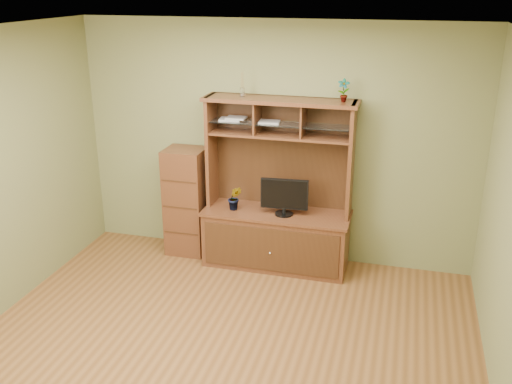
% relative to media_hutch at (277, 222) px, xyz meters
% --- Properties ---
extents(room, '(4.54, 4.04, 2.74)m').
position_rel_media_hutch_xyz_m(room, '(-0.10, -1.73, 0.83)').
color(room, brown).
rests_on(room, ground).
extents(media_hutch, '(1.66, 0.61, 1.90)m').
position_rel_media_hutch_xyz_m(media_hutch, '(0.00, 0.00, 0.00)').
color(media_hutch, '#462314').
rests_on(media_hutch, room).
extents(monitor, '(0.52, 0.20, 0.41)m').
position_rel_media_hutch_xyz_m(monitor, '(0.10, -0.08, 0.34)').
color(monitor, black).
rests_on(monitor, media_hutch).
extents(orchid_plant, '(0.17, 0.15, 0.28)m').
position_rel_media_hutch_xyz_m(orchid_plant, '(-0.47, -0.08, 0.27)').
color(orchid_plant, '#2C591E').
rests_on(orchid_plant, media_hutch).
extents(top_plant, '(0.13, 0.09, 0.24)m').
position_rel_media_hutch_xyz_m(top_plant, '(0.66, 0.08, 1.50)').
color(top_plant, '#2C5D20').
rests_on(top_plant, media_hutch).
extents(reed_diffuser, '(0.05, 0.05, 0.26)m').
position_rel_media_hutch_xyz_m(reed_diffuser, '(-0.42, 0.08, 1.48)').
color(reed_diffuser, silver).
rests_on(reed_diffuser, media_hutch).
extents(magazines, '(0.68, 0.20, 0.04)m').
position_rel_media_hutch_xyz_m(magazines, '(-0.39, 0.08, 1.13)').
color(magazines, silver).
rests_on(magazines, media_hutch).
extents(side_cabinet, '(0.45, 0.41, 1.27)m').
position_rel_media_hutch_xyz_m(side_cabinet, '(-1.10, 0.05, 0.11)').
color(side_cabinet, '#462314').
rests_on(side_cabinet, room).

